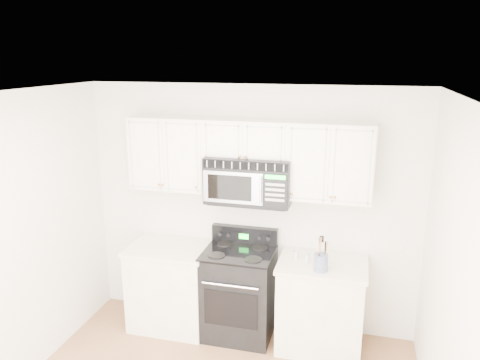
% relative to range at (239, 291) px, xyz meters
% --- Properties ---
extents(room, '(3.51, 3.51, 2.61)m').
position_rel_range_xyz_m(room, '(0.05, -1.45, 0.82)').
color(room, '#956040').
rests_on(room, ground).
extents(base_cabinet_left, '(0.86, 0.65, 0.92)m').
position_rel_range_xyz_m(base_cabinet_left, '(-0.75, -0.01, -0.06)').
color(base_cabinet_left, white).
rests_on(base_cabinet_left, ground).
extents(base_cabinet_right, '(0.86, 0.65, 0.92)m').
position_rel_range_xyz_m(base_cabinet_right, '(0.85, -0.01, -0.06)').
color(base_cabinet_right, white).
rests_on(base_cabinet_right, ground).
extents(range, '(0.71, 0.65, 1.11)m').
position_rel_range_xyz_m(range, '(0.00, 0.00, 0.00)').
color(range, black).
rests_on(range, ground).
extents(upper_cabinets, '(2.44, 0.37, 0.75)m').
position_rel_range_xyz_m(upper_cabinets, '(0.05, 0.14, 1.45)').
color(upper_cabinets, white).
rests_on(upper_cabinets, ground).
extents(microwave, '(0.84, 0.47, 0.47)m').
position_rel_range_xyz_m(microwave, '(0.09, 0.08, 1.20)').
color(microwave, black).
rests_on(microwave, ground).
extents(utensil_crock, '(0.13, 0.13, 0.35)m').
position_rel_range_xyz_m(utensil_crock, '(0.85, -0.20, 0.53)').
color(utensil_crock, slate).
rests_on(utensil_crock, base_cabinet_right).
extents(shaker_salt, '(0.04, 0.04, 0.09)m').
position_rel_range_xyz_m(shaker_salt, '(0.59, -0.00, 0.48)').
color(shaker_salt, '#B8BAC3').
rests_on(shaker_salt, base_cabinet_right).
extents(shaker_pepper, '(0.05, 0.05, 0.11)m').
position_rel_range_xyz_m(shaker_pepper, '(0.70, -0.06, 0.49)').
color(shaker_pepper, '#B8BAC3').
rests_on(shaker_pepper, base_cabinet_right).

